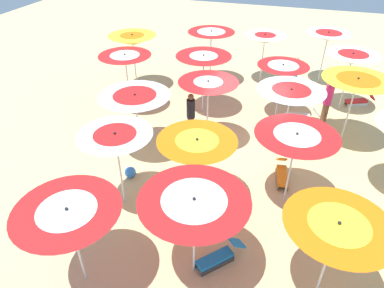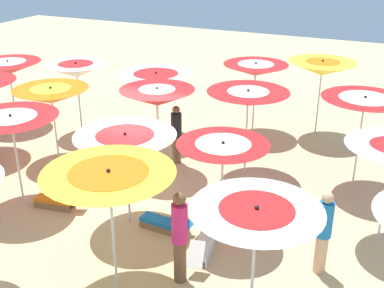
# 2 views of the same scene
# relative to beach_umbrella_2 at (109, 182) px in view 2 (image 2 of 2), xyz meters

# --- Properties ---
(ground) EXTENTS (42.58, 42.58, 0.04)m
(ground) POSITION_rel_beach_umbrella_2_xyz_m (-1.47, 3.28, -2.22)
(ground) COLOR #D1B57F
(beach_umbrella_2) EXTENTS (2.29, 2.29, 2.45)m
(beach_umbrella_2) POSITION_rel_beach_umbrella_2_xyz_m (0.00, 0.00, 0.00)
(beach_umbrella_2) COLOR silver
(beach_umbrella_2) RESTS_ON ground
(beach_umbrella_3) EXTENTS (2.01, 2.01, 2.39)m
(beach_umbrella_3) POSITION_rel_beach_umbrella_2_xyz_m (2.59, -0.03, -0.06)
(beach_umbrella_3) COLOR silver
(beach_umbrella_3) RESTS_ON ground
(beach_umbrella_6) EXTENTS (2.16, 2.16, 2.30)m
(beach_umbrella_6) POSITION_rel_beach_umbrella_2_xyz_m (-3.72, 1.67, -0.13)
(beach_umbrella_6) COLOR silver
(beach_umbrella_6) RESTS_ON ground
(beach_umbrella_7) EXTENTS (2.19, 2.19, 2.21)m
(beach_umbrella_7) POSITION_rel_beach_umbrella_2_xyz_m (-0.91, 2.00, -0.24)
(beach_umbrella_7) COLOR silver
(beach_umbrella_7) RESTS_ON ground
(beach_umbrella_8) EXTENTS (1.92, 1.92, 2.20)m
(beach_umbrella_8) POSITION_rel_beach_umbrella_2_xyz_m (1.13, 2.44, -0.22)
(beach_umbrella_8) COLOR silver
(beach_umbrella_8) RESTS_ON ground
(beach_umbrella_11) EXTENTS (2.07, 2.07, 2.18)m
(beach_umbrella_11) POSITION_rel_beach_umbrella_2_xyz_m (-4.55, 4.06, -0.28)
(beach_umbrella_11) COLOR silver
(beach_umbrella_11) RESTS_ON ground
(beach_umbrella_12) EXTENTS (1.97, 1.97, 2.40)m
(beach_umbrella_12) POSITION_rel_beach_umbrella_2_xyz_m (-1.52, 4.59, -0.08)
(beach_umbrella_12) COLOR silver
(beach_umbrella_12) RESTS_ON ground
(beach_umbrella_13) EXTENTS (2.13, 2.13, 2.40)m
(beach_umbrella_13) POSITION_rel_beach_umbrella_2_xyz_m (0.68, 5.37, -0.05)
(beach_umbrella_13) COLOR silver
(beach_umbrella_13) RESTS_ON ground
(beach_umbrella_14) EXTENTS (2.09, 2.09, 2.47)m
(beach_umbrella_14) POSITION_rel_beach_umbrella_2_xyz_m (3.47, 5.81, 0.05)
(beach_umbrella_14) COLOR silver
(beach_umbrella_14) RESTS_ON ground
(beach_umbrella_15) EXTENTS (2.13, 2.13, 2.22)m
(beach_umbrella_15) POSITION_rel_beach_umbrella_2_xyz_m (-7.67, 5.75, -0.24)
(beach_umbrella_15) COLOR silver
(beach_umbrella_15) RESTS_ON ground
(beach_umbrella_16) EXTENTS (1.91, 1.91, 2.35)m
(beach_umbrella_16) POSITION_rel_beach_umbrella_2_xyz_m (-5.15, 6.03, -0.12)
(beach_umbrella_16) COLOR silver
(beach_umbrella_16) RESTS_ON ground
(beach_umbrella_17) EXTENTS (2.28, 2.28, 2.16)m
(beach_umbrella_17) POSITION_rel_beach_umbrella_2_xyz_m (-2.68, 6.66, -0.24)
(beach_umbrella_17) COLOR silver
(beach_umbrella_17) RESTS_ON ground
(beach_umbrella_18) EXTENTS (2.03, 2.03, 2.35)m
(beach_umbrella_18) POSITION_rel_beach_umbrella_2_xyz_m (-0.03, 8.30, -0.09)
(beach_umbrella_18) COLOR silver
(beach_umbrella_18) RESTS_ON ground
(beach_umbrella_19) EXTENTS (2.06, 2.06, 2.49)m
(beach_umbrella_19) POSITION_rel_beach_umbrella_2_xyz_m (1.90, 8.90, 0.02)
(beach_umbrella_19) COLOR silver
(beach_umbrella_19) RESTS_ON ground
(lounger_0) EXTENTS (1.28, 0.51, 0.53)m
(lounger_0) POSITION_rel_beach_umbrella_2_xyz_m (-2.82, 1.84, -2.01)
(lounger_0) COLOR olive
(lounger_0) RESTS_ON ground
(lounger_3) EXTENTS (0.56, 1.38, 0.65)m
(lounger_3) POSITION_rel_beach_umbrella_2_xyz_m (1.09, 1.50, -1.99)
(lounger_3) COLOR silver
(lounger_3) RESTS_ON ground
(lounger_4) EXTENTS (1.25, 0.42, 0.52)m
(lounger_4) POSITION_rel_beach_umbrella_2_xyz_m (-0.08, 2.04, -2.00)
(lounger_4) COLOR olive
(lounger_4) RESTS_ON ground
(beachgoer_0) EXTENTS (0.30, 0.30, 1.89)m
(beachgoer_0) POSITION_rel_beach_umbrella_2_xyz_m (1.00, 0.65, -1.20)
(beachgoer_0) COLOR brown
(beachgoer_0) RESTS_ON ground
(beachgoer_1) EXTENTS (0.30, 0.30, 1.75)m
(beachgoer_1) POSITION_rel_beach_umbrella_2_xyz_m (3.34, 2.00, -1.28)
(beachgoer_1) COLOR #D8A87F
(beachgoer_1) RESTS_ON ground
(beachgoer_2) EXTENTS (0.30, 0.30, 1.70)m
(beachgoer_2) POSITION_rel_beach_umbrella_2_xyz_m (-1.31, 5.25, -1.31)
(beachgoer_2) COLOR brown
(beachgoer_2) RESTS_ON ground
(beach_ball) EXTENTS (0.35, 0.35, 0.35)m
(beach_ball) POSITION_rel_beach_umbrella_2_xyz_m (-4.10, 6.34, -2.02)
(beach_ball) COLOR #337FE5
(beach_ball) RESTS_ON ground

